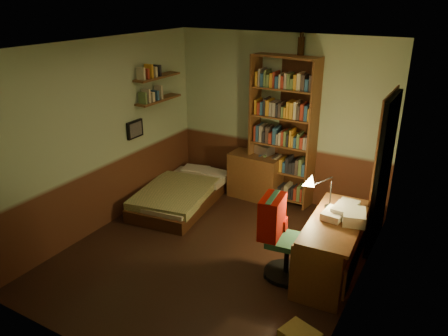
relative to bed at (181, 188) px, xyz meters
The scene contains 22 objects.
floor 1.56m from the bed, 39.18° to the right, with size 3.50×4.00×0.02m, color black.
ceiling 2.80m from the bed, 39.18° to the right, with size 3.50×4.00×0.02m, color silver.
wall_back 1.89m from the bed, 41.15° to the left, with size 3.50×0.02×2.60m, color #93A783.
wall_left 1.53m from the bed, 120.44° to the right, with size 0.02×4.00×2.60m, color #93A783.
wall_right 3.27m from the bed, 18.20° to the right, with size 0.02×4.00×2.60m, color #93A783.
wall_front 3.37m from the bed, 68.23° to the right, with size 3.50×0.02×2.60m, color #93A783.
doorway 3.02m from the bed, ahead, with size 0.06×0.90×2.00m, color black.
door_trim 2.99m from the bed, ahead, with size 0.02×0.98×2.08m, color #381D0E.
bed is the anchor object (origin of this frame).
dresser 1.21m from the bed, 41.32° to the left, with size 0.83×0.41×0.73m, color brown.
mini_stereo 1.46m from the bed, 42.72° to the left, with size 0.26×0.20×0.14m, color #B2B2B7.
bookshelf 1.81m from the bed, 34.01° to the left, with size 0.98×0.31×2.30m, color brown.
bottle_left 2.78m from the bed, 34.18° to the left, with size 0.07×0.07×0.25m, color black.
bottle_right 2.80m from the bed, 33.58° to the left, with size 0.07×0.07×0.26m, color black.
desk 2.72m from the bed, 14.23° to the right, with size 0.57×1.37×0.73m, color brown.
paper_stack 2.93m from the bed, 12.28° to the right, with size 0.24×0.33×0.13m, color silver.
desk_lamp 2.63m from the bed, ahead, with size 0.20×0.20×0.68m, color black.
office_chair 2.39m from the bed, 23.74° to the right, with size 0.55×0.49×1.10m, color #295B40.
red_jacket 2.47m from the bed, 25.64° to the right, with size 0.22×0.41×0.49m, color #AD1006.
wall_shelf_lower 1.42m from the bed, 163.89° to the left, with size 0.20×0.90×0.03m, color brown.
wall_shelf_upper 1.75m from the bed, 163.89° to the left, with size 0.20×0.90×0.03m, color brown.
framed_picture 1.18m from the bed, 145.08° to the right, with size 0.04×0.32×0.26m, color black.
Camera 1 is at (2.50, -4.12, 3.14)m, focal length 35.00 mm.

